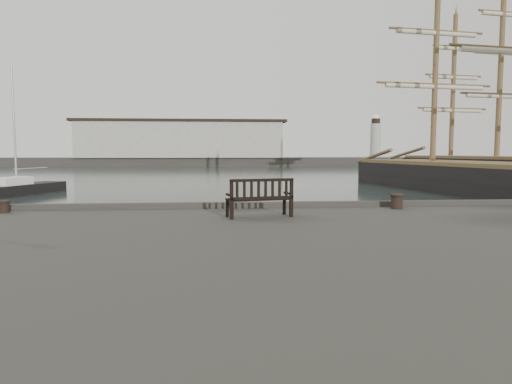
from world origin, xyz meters
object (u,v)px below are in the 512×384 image
(bollard_right, at_px, (397,201))
(yacht_d, at_px, (21,191))
(bench, at_px, (260,205))
(tall_ship_far, at_px, (496,174))
(bollard_left, at_px, (4,207))

(bollard_right, bearing_deg, yacht_d, 132.07)
(bench, bearing_deg, tall_ship_far, 38.41)
(tall_ship_far, bearing_deg, bollard_right, -134.32)
(bench, distance_m, tall_ship_far, 48.66)
(bollard_left, bearing_deg, yacht_d, 111.48)
(bollard_right, distance_m, tall_ship_far, 44.77)
(bench, height_order, bollard_left, bench)
(bench, xyz_separation_m, tall_ship_far, (30.90, 37.57, -1.06))
(bollard_left, relative_size, yacht_d, 0.04)
(yacht_d, distance_m, tall_ship_far, 49.21)
(bench, xyz_separation_m, yacht_d, (-16.63, 24.83, -1.66))
(tall_ship_far, bearing_deg, bench, -137.61)
(bench, relative_size, bollard_right, 4.00)
(bench, distance_m, bollard_right, 4.72)
(bench, height_order, tall_ship_far, tall_ship_far)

